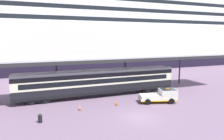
# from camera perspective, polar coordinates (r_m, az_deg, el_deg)

# --- Properties ---
(ground_plane) EXTENTS (400.00, 400.00, 0.00)m
(ground_plane) POSITION_cam_1_polar(r_m,az_deg,el_deg) (25.99, 7.15, -12.05)
(ground_plane) COLOR slate
(cruise_ship) EXTENTS (152.52, 30.82, 36.00)m
(cruise_ship) POSITION_cam_1_polar(r_m,az_deg,el_deg) (73.71, -3.55, 10.73)
(cruise_ship) COLOR black
(cruise_ship) RESTS_ON ground
(platform_canopy) EXTENTS (47.89, 6.05, 6.18)m
(platform_canopy) POSITION_cam_1_polar(r_m,az_deg,el_deg) (34.18, -3.67, 3.14)
(platform_canopy) COLOR silver
(platform_canopy) RESTS_ON ground
(train_carriage) EXTENTS (25.19, 2.81, 4.11)m
(train_carriage) POSITION_cam_1_polar(r_m,az_deg,el_deg) (34.33, -3.41, -2.98)
(train_carriage) COLOR black
(train_carriage) RESTS_ON ground
(service_truck) EXTENTS (5.56, 3.42, 2.02)m
(service_truck) POSITION_cam_1_polar(r_m,az_deg,el_deg) (32.00, 12.65, -6.44)
(service_truck) COLOR silver
(service_truck) RESTS_ON ground
(traffic_cone_near) EXTENTS (0.36, 0.36, 0.68)m
(traffic_cone_near) POSITION_cam_1_polar(r_m,az_deg,el_deg) (30.06, 1.18, -8.49)
(traffic_cone_near) COLOR black
(traffic_cone_near) RESTS_ON ground
(traffic_cone_mid) EXTENTS (0.36, 0.36, 0.70)m
(traffic_cone_mid) POSITION_cam_1_polar(r_m,az_deg,el_deg) (28.35, -8.43, -9.60)
(traffic_cone_mid) COLOR black
(traffic_cone_mid) RESTS_ON ground
(quay_bollard) EXTENTS (0.48, 0.48, 0.96)m
(quay_bollard) POSITION_cam_1_polar(r_m,az_deg,el_deg) (25.33, -18.14, -11.72)
(quay_bollard) COLOR black
(quay_bollard) RESTS_ON ground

